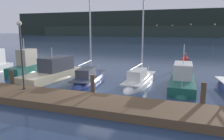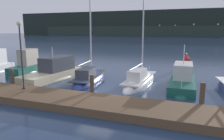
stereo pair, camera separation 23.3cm
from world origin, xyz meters
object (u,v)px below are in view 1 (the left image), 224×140
motorboat_berth_2 (26,69)px  motorboat_berth_3 (53,75)px  sailboat_berth_5 (140,82)px  dock_lamppost (21,45)px  sailboat_berth_4 (89,81)px  channel_buoy (185,62)px  motorboat_berth_6 (182,83)px

motorboat_berth_2 → motorboat_berth_3: size_ratio=0.64×
sailboat_berth_5 → dock_lamppost: (-6.66, -5.95, 3.31)m
motorboat_berth_3 → sailboat_berth_5: (7.91, 0.83, -0.22)m
motorboat_berth_2 → sailboat_berth_5: (11.76, -0.06, -0.32)m
sailboat_berth_4 → motorboat_berth_3: bearing=178.2°
motorboat_berth_3 → dock_lamppost: bearing=-76.2°
sailboat_berth_4 → channel_buoy: bearing=53.9°
sailboat_berth_5 → channel_buoy: sailboat_berth_5 is taller
motorboat_berth_3 → sailboat_berth_4: size_ratio=0.84×
sailboat_berth_4 → sailboat_berth_5: size_ratio=0.96×
motorboat_berth_3 → dock_lamppost: dock_lamppost is taller
motorboat_berth_6 → channel_buoy: (-0.06, 9.33, 0.33)m
sailboat_berth_5 → channel_buoy: 9.90m
motorboat_berth_2 → sailboat_berth_5: bearing=-0.3°
motorboat_berth_2 → channel_buoy: size_ratio=2.72×
sailboat_berth_4 → dock_lamppost: 6.49m
motorboat_berth_3 → sailboat_berth_5: sailboat_berth_5 is taller
motorboat_berth_3 → channel_buoy: 15.13m
channel_buoy → motorboat_berth_2: bearing=-148.4°
motorboat_berth_2 → motorboat_berth_3: 3.96m
sailboat_berth_5 → motorboat_berth_6: bearing=-0.2°
motorboat_berth_2 → dock_lamppost: 8.43m
motorboat_berth_6 → dock_lamppost: size_ratio=1.44×
motorboat_berth_6 → sailboat_berth_4: bearing=-172.9°
motorboat_berth_2 → sailboat_berth_4: sailboat_berth_4 is taller
motorboat_berth_2 → motorboat_berth_6: bearing=-0.3°
motorboat_berth_3 → dock_lamppost: 6.11m
sailboat_berth_4 → sailboat_berth_5: (4.19, 0.95, 0.00)m
motorboat_berth_2 → dock_lamppost: size_ratio=1.06×
channel_buoy → dock_lamppost: dock_lamppost is taller
motorboat_berth_2 → motorboat_berth_6: (15.13, -0.08, -0.14)m
motorboat_berth_3 → sailboat_berth_4: (3.72, -0.12, -0.22)m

